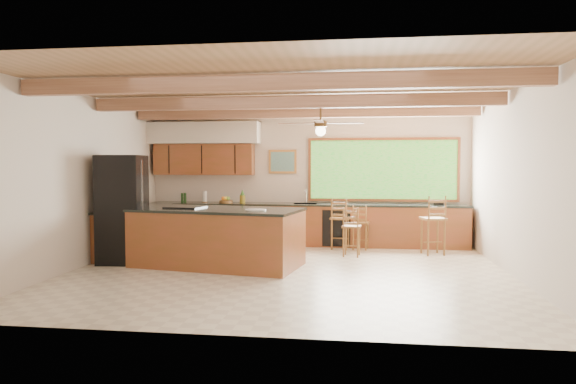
# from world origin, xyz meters

# --- Properties ---
(ground) EXTENTS (7.20, 7.20, 0.00)m
(ground) POSITION_xyz_m (0.00, 0.00, 0.00)
(ground) COLOR beige
(ground) RESTS_ON ground
(room_shell) EXTENTS (7.27, 6.54, 3.02)m
(room_shell) POSITION_xyz_m (-0.17, 0.65, 2.21)
(room_shell) COLOR beige
(room_shell) RESTS_ON ground
(counter_run) EXTENTS (7.12, 3.10, 1.22)m
(counter_run) POSITION_xyz_m (-0.82, 2.52, 0.46)
(counter_run) COLOR brown
(counter_run) RESTS_ON ground
(island) EXTENTS (3.09, 1.84, 1.03)m
(island) POSITION_xyz_m (-1.30, 0.35, 0.51)
(island) COLOR brown
(island) RESTS_ON ground
(refrigerator) EXTENTS (0.83, 0.81, 1.95)m
(refrigerator) POSITION_xyz_m (-3.07, 0.40, 0.97)
(refrigerator) COLOR black
(refrigerator) RESTS_ON ground
(bar_stool_a) EXTENTS (0.44, 0.44, 1.08)m
(bar_stool_a) POSITION_xyz_m (0.79, 2.39, 0.64)
(bar_stool_a) COLOR brown
(bar_stool_a) RESTS_ON ground
(bar_stool_b) EXTENTS (0.39, 0.39, 0.94)m
(bar_stool_b) POSITION_xyz_m (1.21, 2.40, 0.56)
(bar_stool_b) COLOR brown
(bar_stool_b) RESTS_ON ground
(bar_stool_c) EXTENTS (0.38, 0.38, 0.96)m
(bar_stool_c) POSITION_xyz_m (1.03, 1.56, 0.57)
(bar_stool_c) COLOR brown
(bar_stool_c) RESTS_ON ground
(bar_stool_d) EXTENTS (0.52, 0.52, 1.18)m
(bar_stool_d) POSITION_xyz_m (2.63, 1.95, 0.70)
(bar_stool_d) COLOR brown
(bar_stool_d) RESTS_ON ground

